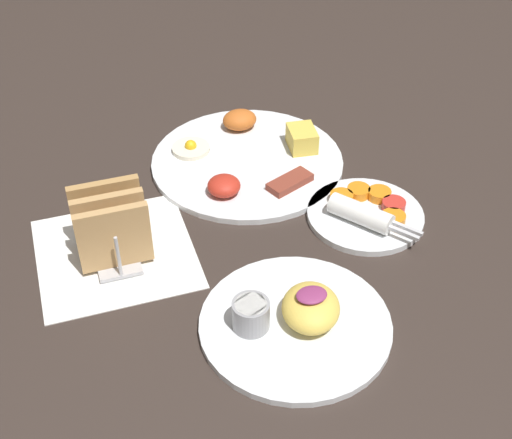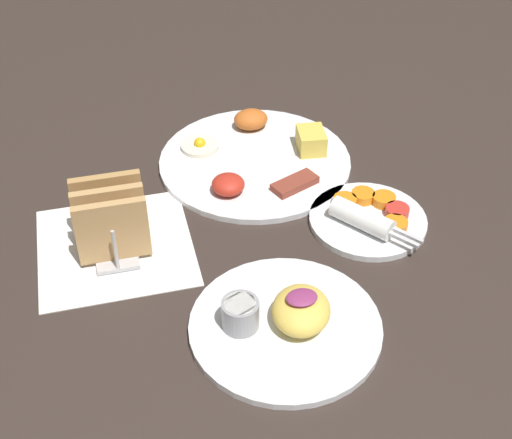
% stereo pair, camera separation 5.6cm
% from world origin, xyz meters
% --- Properties ---
extents(ground_plane, '(3.00, 3.00, 0.00)m').
position_xyz_m(ground_plane, '(0.00, 0.00, 0.00)').
color(ground_plane, '#332823').
extents(napkin_flat, '(0.22, 0.22, 0.00)m').
position_xyz_m(napkin_flat, '(-0.22, 0.05, 0.00)').
color(napkin_flat, white).
rests_on(napkin_flat, ground_plane).
extents(plate_breakfast, '(0.32, 0.32, 0.05)m').
position_xyz_m(plate_breakfast, '(0.03, 0.21, 0.01)').
color(plate_breakfast, white).
rests_on(plate_breakfast, ground_plane).
extents(plate_condiments, '(0.18, 0.19, 0.04)m').
position_xyz_m(plate_condiments, '(0.16, 0.02, 0.01)').
color(plate_condiments, white).
rests_on(plate_condiments, ground_plane).
extents(plate_foreground, '(0.25, 0.25, 0.06)m').
position_xyz_m(plate_foreground, '(-0.02, -0.16, 0.01)').
color(plate_foreground, white).
rests_on(plate_foreground, ground_plane).
extents(toast_rack, '(0.10, 0.12, 0.10)m').
position_xyz_m(toast_rack, '(-0.22, 0.05, 0.05)').
color(toast_rack, '#B7B7BC').
rests_on(toast_rack, ground_plane).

